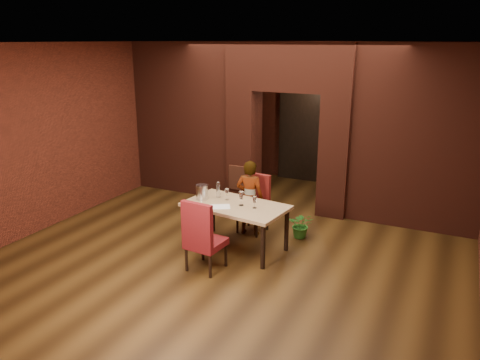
% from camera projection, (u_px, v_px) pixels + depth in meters
% --- Properties ---
extents(floor, '(8.00, 8.00, 0.00)m').
position_uv_depth(floor, '(245.00, 243.00, 7.75)').
color(floor, '#402910').
rests_on(floor, ground).
extents(ceiling, '(7.00, 8.00, 0.04)m').
position_uv_depth(ceiling, '(245.00, 42.00, 6.83)').
color(ceiling, silver).
rests_on(ceiling, ground).
extents(wall_back, '(7.00, 0.04, 3.20)m').
position_uv_depth(wall_back, '(319.00, 114.00, 10.74)').
color(wall_back, maroon).
rests_on(wall_back, ground).
extents(wall_front, '(7.00, 0.04, 3.20)m').
position_uv_depth(wall_front, '(39.00, 248.00, 3.84)').
color(wall_front, maroon).
rests_on(wall_front, ground).
extents(wall_left, '(0.04, 8.00, 3.20)m').
position_uv_depth(wall_left, '(76.00, 131.00, 8.74)').
color(wall_left, maroon).
rests_on(wall_left, ground).
extents(pillar_left, '(0.55, 0.55, 2.30)m').
position_uv_depth(pillar_left, '(244.00, 146.00, 9.54)').
color(pillar_left, maroon).
rests_on(pillar_left, ground).
extents(pillar_right, '(0.55, 0.55, 2.30)m').
position_uv_depth(pillar_right, '(336.00, 156.00, 8.75)').
color(pillar_right, maroon).
rests_on(pillar_right, ground).
extents(lintel, '(2.45, 0.55, 0.90)m').
position_uv_depth(lintel, '(291.00, 67.00, 8.68)').
color(lintel, maroon).
rests_on(lintel, ground).
extents(wing_wall_left, '(2.28, 0.35, 3.20)m').
position_uv_depth(wing_wall_left, '(185.00, 119.00, 9.99)').
color(wing_wall_left, maroon).
rests_on(wing_wall_left, ground).
extents(wing_wall_right, '(2.28, 0.35, 3.20)m').
position_uv_depth(wing_wall_right, '(418.00, 139.00, 8.04)').
color(wing_wall_right, maroon).
rests_on(wing_wall_right, ground).
extents(vent_panel, '(0.40, 0.03, 0.50)m').
position_uv_depth(vent_panel, '(238.00, 178.00, 9.46)').
color(vent_panel, '#98482C').
rests_on(vent_panel, ground).
extents(rear_door, '(0.90, 0.08, 2.10)m').
position_uv_depth(rear_door, '(300.00, 136.00, 11.02)').
color(rear_door, black).
rests_on(rear_door, ground).
extents(rear_door_frame, '(1.02, 0.04, 2.22)m').
position_uv_depth(rear_door_frame, '(300.00, 136.00, 10.98)').
color(rear_door_frame, black).
rests_on(rear_door_frame, ground).
extents(dining_table, '(1.70, 1.10, 0.75)m').
position_uv_depth(dining_table, '(236.00, 227.00, 7.46)').
color(dining_table, tan).
rests_on(dining_table, ground).
extents(chair_far, '(0.50, 0.50, 1.01)m').
position_uv_depth(chair_far, '(253.00, 204.00, 8.09)').
color(chair_far, maroon).
rests_on(chair_far, ground).
extents(chair_near, '(0.54, 0.54, 1.09)m').
position_uv_depth(chair_near, '(206.00, 234.00, 6.75)').
color(chair_near, maroon).
rests_on(chair_near, ground).
extents(person_seated, '(0.51, 0.36, 1.31)m').
position_uv_depth(person_seated, '(250.00, 198.00, 7.95)').
color(person_seated, beige).
rests_on(person_seated, ground).
extents(wine_glass_a, '(0.08, 0.08, 0.19)m').
position_uv_depth(wine_glass_a, '(227.00, 194.00, 7.53)').
color(wine_glass_a, white).
rests_on(wine_glass_a, dining_table).
extents(wine_glass_b, '(0.09, 0.09, 0.22)m').
position_uv_depth(wine_glass_b, '(241.00, 199.00, 7.28)').
color(wine_glass_b, white).
rests_on(wine_glass_b, dining_table).
extents(wine_glass_c, '(0.08, 0.08, 0.19)m').
position_uv_depth(wine_glass_c, '(255.00, 202.00, 7.17)').
color(wine_glass_c, white).
rests_on(wine_glass_c, dining_table).
extents(tasting_sheet, '(0.38, 0.35, 0.00)m').
position_uv_depth(tasting_sheet, '(220.00, 207.00, 7.25)').
color(tasting_sheet, white).
rests_on(tasting_sheet, dining_table).
extents(wine_bucket, '(0.20, 0.20, 0.24)m').
position_uv_depth(wine_bucket, '(202.00, 192.00, 7.56)').
color(wine_bucket, silver).
rests_on(wine_bucket, dining_table).
extents(water_bottle, '(0.07, 0.07, 0.28)m').
position_uv_depth(water_bottle, '(218.00, 189.00, 7.63)').
color(water_bottle, silver).
rests_on(water_bottle, dining_table).
extents(potted_plant, '(0.48, 0.44, 0.46)m').
position_uv_depth(potted_plant, '(301.00, 225.00, 7.91)').
color(potted_plant, '#276C20').
rests_on(potted_plant, ground).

